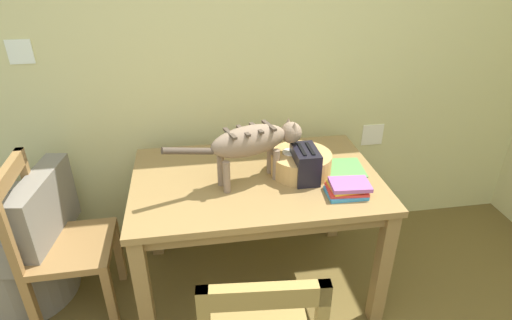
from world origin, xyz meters
TOP-DOWN VIEW (x-y plane):
  - wall_rear at (0.00, 2.08)m, footprint 4.31×0.11m
  - dining_table at (-0.10, 1.49)m, footprint 1.29×0.85m
  - cat at (-0.12, 1.46)m, footprint 0.70×0.27m
  - saucer_bowl at (0.09, 1.52)m, footprint 0.18×0.18m
  - coffee_mug at (0.09, 1.52)m, footprint 0.13×0.08m
  - magazine at (0.36, 1.51)m, footprint 0.29×0.24m
  - book_stack at (0.32, 1.26)m, footprint 0.21×0.16m
  - wicker_basket at (0.14, 1.50)m, footprint 0.32×0.32m
  - toaster at (0.15, 1.44)m, footprint 0.12×0.20m
  - wooden_chair_near at (-1.13, 1.46)m, footprint 0.43×0.43m
  - wicker_armchair at (-1.42, 1.63)m, footprint 0.64×0.65m

SIDE VIEW (x-z plane):
  - wicker_armchair at x=-1.42m, z-range -0.12..0.66m
  - wooden_chair_near at x=-1.13m, z-range -0.01..0.91m
  - dining_table at x=-0.10m, z-range 0.28..1.02m
  - magazine at x=0.36m, z-range 0.74..0.75m
  - saucer_bowl at x=0.09m, z-range 0.74..0.78m
  - book_stack at x=0.32m, z-range 0.74..0.81m
  - wicker_basket at x=0.14m, z-range 0.74..0.85m
  - coffee_mug at x=0.09m, z-range 0.78..0.86m
  - toaster at x=0.15m, z-range 0.74..0.91m
  - cat at x=-0.12m, z-range 0.81..1.12m
  - wall_rear at x=0.00m, z-range 0.00..2.50m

